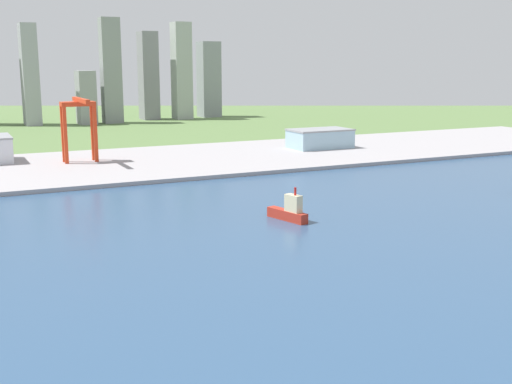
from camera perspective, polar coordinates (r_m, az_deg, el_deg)
ground_plane at (r=242.10m, az=-4.12°, el=-4.36°), size 2400.00×2400.00×0.00m
water_bay at (r=190.29m, az=2.72°, el=-8.74°), size 840.00×360.00×0.15m
industrial_pier at (r=420.55m, az=-13.84°, el=2.23°), size 840.00×140.00×2.50m
tugboat_small at (r=271.74m, az=2.95°, el=-1.68°), size 9.16×21.50×14.72m
port_crane_red at (r=427.78m, az=-15.31°, el=6.41°), size 21.19×42.70×41.20m
warehouse_annex at (r=488.07m, az=5.65°, el=4.72°), size 45.36×27.33×14.20m
distant_skyline at (r=742.28m, az=-17.97°, el=9.61°), size 426.25×81.82×125.38m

